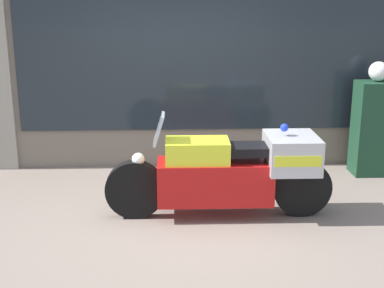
% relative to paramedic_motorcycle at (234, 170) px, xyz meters
% --- Properties ---
extents(ground_plane, '(60.00, 60.00, 0.00)m').
position_rel_paramedic_motorcycle_xyz_m(ground_plane, '(-0.62, 0.02, -0.53)').
color(ground_plane, gray).
extents(shop_building, '(6.56, 0.55, 4.15)m').
position_rel_paramedic_motorcycle_xyz_m(shop_building, '(-1.09, 2.02, 1.55)').
color(shop_building, '#6B6056').
rests_on(shop_building, ground).
extents(window_display, '(5.05, 0.30, 1.99)m').
position_rel_paramedic_motorcycle_xyz_m(window_display, '(-0.17, 2.05, -0.06)').
color(window_display, slate).
rests_on(window_display, ground).
extents(paramedic_motorcycle, '(2.50, 0.66, 1.17)m').
position_rel_paramedic_motorcycle_xyz_m(paramedic_motorcycle, '(0.00, 0.00, 0.00)').
color(paramedic_motorcycle, black).
rests_on(paramedic_motorcycle, ground).
extents(utility_cabinet, '(0.74, 0.40, 1.28)m').
position_rel_paramedic_motorcycle_xyz_m(utility_cabinet, '(2.18, 1.38, 0.10)').
color(utility_cabinet, '#193D28').
rests_on(utility_cabinet, ground).
extents(white_helmet, '(0.26, 0.26, 0.26)m').
position_rel_paramedic_motorcycle_xyz_m(white_helmet, '(2.08, 1.41, 0.87)').
color(white_helmet, white).
rests_on(white_helmet, utility_cabinet).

